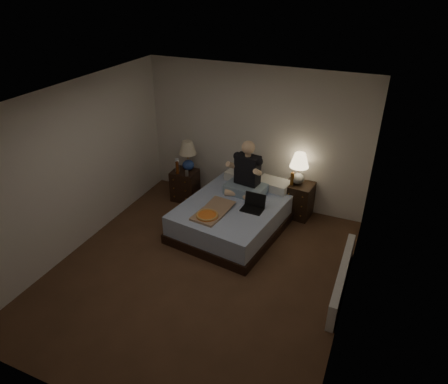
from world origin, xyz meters
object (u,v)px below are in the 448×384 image
at_px(lamp_right, 299,169).
at_px(laptop, 252,204).
at_px(beer_bottle_right, 292,179).
at_px(radiator, 342,278).
at_px(nightstand_right, 298,200).
at_px(bed, 235,215).
at_px(water_bottle, 177,165).
at_px(soda_can, 187,173).
at_px(pizza_box, 207,216).
at_px(person, 246,168).
at_px(nightstand_left, 185,185).
at_px(beer_bottle_left, 177,168).
at_px(lamp_left, 188,156).

bearing_deg(lamp_right, laptop, -117.76).
distance_m(beer_bottle_right, radiator, 2.00).
distance_m(nightstand_right, beer_bottle_right, 0.45).
bearing_deg(bed, radiator, -15.73).
distance_m(lamp_right, radiator, 2.07).
xyz_separation_m(water_bottle, laptop, (1.67, -0.58, -0.10)).
xyz_separation_m(water_bottle, soda_can, (0.24, -0.09, -0.07)).
relative_size(laptop, pizza_box, 0.45).
bearing_deg(lamp_right, water_bottle, -171.20).
height_order(lamp_right, person, person).
bearing_deg(lamp_right, soda_can, -167.40).
relative_size(nightstand_left, laptop, 1.71).
bearing_deg(beer_bottle_left, nightstand_right, 10.87).
distance_m(soda_can, radiator, 3.24).
bearing_deg(laptop, person, 123.82).
xyz_separation_m(bed, beer_bottle_left, (-1.28, 0.39, 0.45)).
bearing_deg(lamp_right, person, -150.54).
distance_m(water_bottle, soda_can, 0.27).
relative_size(water_bottle, laptop, 0.74).
bearing_deg(beer_bottle_right, lamp_right, 45.10).
relative_size(water_bottle, beer_bottle_left, 1.09).
height_order(nightstand_left, lamp_right, lamp_right).
relative_size(lamp_right, radiator, 0.35).
height_order(lamp_left, laptop, lamp_left).
relative_size(bed, nightstand_right, 3.15).
height_order(beer_bottle_right, person, person).
distance_m(lamp_left, pizza_box, 1.59).
distance_m(person, laptop, 0.66).
xyz_separation_m(nightstand_left, soda_can, (0.13, -0.15, 0.34)).
distance_m(lamp_right, beer_bottle_left, 2.16).
relative_size(lamp_right, soda_can, 5.60).
relative_size(lamp_left, lamp_right, 1.00).
bearing_deg(nightstand_right, beer_bottle_left, -163.28).
bearing_deg(bed, beer_bottle_left, 171.10).
bearing_deg(person, radiator, -24.25).
bearing_deg(laptop, nightstand_left, 159.84).
xyz_separation_m(nightstand_left, lamp_left, (0.04, 0.09, 0.57)).
distance_m(nightstand_left, beer_bottle_right, 2.02).
xyz_separation_m(lamp_right, pizza_box, (-1.04, -1.41, -0.37)).
distance_m(lamp_right, laptop, 1.08).
relative_size(nightstand_left, nightstand_right, 0.94).
distance_m(bed, nightstand_left, 1.32).
relative_size(laptop, radiator, 0.21).
relative_size(bed, pizza_box, 2.57).
xyz_separation_m(nightstand_left, nightstand_right, (2.08, 0.28, 0.02)).
bearing_deg(nightstand_left, water_bottle, -156.19).
bearing_deg(nightstand_left, soda_can, -51.02).
height_order(bed, nightstand_right, nightstand_right).
relative_size(nightstand_right, radiator, 0.39).
bearing_deg(pizza_box, laptop, 48.28).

